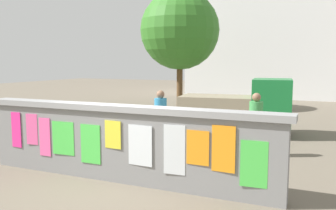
{
  "coord_description": "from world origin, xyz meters",
  "views": [
    {
      "loc": [
        3.61,
        -5.94,
        2.38
      ],
      "look_at": [
        0.18,
        1.94,
        1.34
      ],
      "focal_mm": 37.67,
      "sensor_mm": 36.0,
      "label": 1
    }
  ],
  "objects_px": {
    "person_walking": "(161,113)",
    "person_bystander": "(256,118)",
    "tree_roadside": "(180,30)",
    "bicycle_near": "(124,148)",
    "motorcycle": "(86,129)",
    "auto_rickshaw_truck": "(241,107)"
  },
  "relations": [
    {
      "from": "person_walking",
      "to": "person_bystander",
      "type": "bearing_deg",
      "value": 5.06
    },
    {
      "from": "motorcycle",
      "to": "auto_rickshaw_truck",
      "type": "bearing_deg",
      "value": 42.15
    },
    {
      "from": "motorcycle",
      "to": "tree_roadside",
      "type": "bearing_deg",
      "value": 93.78
    },
    {
      "from": "bicycle_near",
      "to": "person_walking",
      "type": "height_order",
      "value": "person_walking"
    },
    {
      "from": "auto_rickshaw_truck",
      "to": "person_walking",
      "type": "distance_m",
      "value": 3.34
    },
    {
      "from": "person_walking",
      "to": "motorcycle",
      "type": "bearing_deg",
      "value": -167.76
    },
    {
      "from": "bicycle_near",
      "to": "person_bystander",
      "type": "bearing_deg",
      "value": 34.43
    },
    {
      "from": "bicycle_near",
      "to": "tree_roadside",
      "type": "distance_m",
      "value": 10.94
    },
    {
      "from": "bicycle_near",
      "to": "tree_roadside",
      "type": "xyz_separation_m",
      "value": [
        -2.54,
        9.99,
        3.65
      ]
    },
    {
      "from": "auto_rickshaw_truck",
      "to": "motorcycle",
      "type": "relative_size",
      "value": 2.0
    },
    {
      "from": "auto_rickshaw_truck",
      "to": "motorcycle",
      "type": "height_order",
      "value": "auto_rickshaw_truck"
    },
    {
      "from": "person_walking",
      "to": "auto_rickshaw_truck",
      "type": "bearing_deg",
      "value": 61.39
    },
    {
      "from": "auto_rickshaw_truck",
      "to": "bicycle_near",
      "type": "height_order",
      "value": "auto_rickshaw_truck"
    },
    {
      "from": "person_bystander",
      "to": "person_walking",
      "type": "bearing_deg",
      "value": -174.94
    },
    {
      "from": "bicycle_near",
      "to": "person_walking",
      "type": "bearing_deg",
      "value": 83.17
    },
    {
      "from": "motorcycle",
      "to": "person_walking",
      "type": "xyz_separation_m",
      "value": [
        2.16,
        0.47,
        0.52
      ]
    },
    {
      "from": "person_bystander",
      "to": "tree_roadside",
      "type": "bearing_deg",
      "value": 123.13
    },
    {
      "from": "person_walking",
      "to": "person_bystander",
      "type": "height_order",
      "value": "same"
    },
    {
      "from": "person_bystander",
      "to": "motorcycle",
      "type": "bearing_deg",
      "value": -171.62
    },
    {
      "from": "tree_roadside",
      "to": "person_bystander",
      "type": "bearing_deg",
      "value": -56.87
    },
    {
      "from": "person_walking",
      "to": "tree_roadside",
      "type": "xyz_separation_m",
      "value": [
        -2.74,
        8.33,
        3.03
      ]
    },
    {
      "from": "motorcycle",
      "to": "bicycle_near",
      "type": "xyz_separation_m",
      "value": [
        1.96,
        -1.19,
        -0.1
      ]
    }
  ]
}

